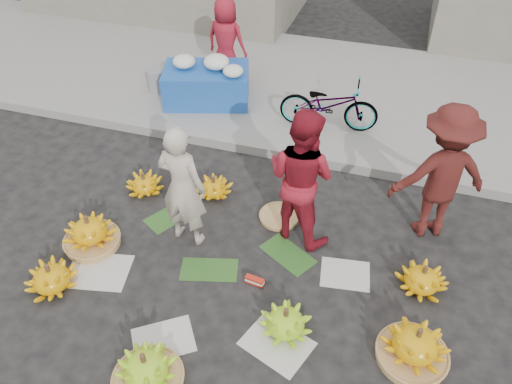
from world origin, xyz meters
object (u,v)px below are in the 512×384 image
(banana_bunch_4, at_px, (415,346))
(banana_bunch_0, at_px, (90,233))
(flower_table, at_px, (207,83))
(vendor_cream, at_px, (182,187))
(bicycle, at_px, (329,104))

(banana_bunch_4, bearing_deg, banana_bunch_0, 173.60)
(banana_bunch_0, height_order, flower_table, flower_table)
(vendor_cream, relative_size, bicycle, 1.06)
(banana_bunch_4, bearing_deg, flower_table, 133.27)
(banana_bunch_4, height_order, flower_table, flower_table)
(flower_table, bearing_deg, banana_bunch_0, -108.99)
(flower_table, height_order, bicycle, flower_table)
(vendor_cream, bearing_deg, banana_bunch_4, 168.00)
(flower_table, bearing_deg, vendor_cream, -89.70)
(banana_bunch_4, height_order, bicycle, bicycle)
(banana_bunch_4, height_order, vendor_cream, vendor_cream)
(vendor_cream, bearing_deg, flower_table, -67.08)
(banana_bunch_0, relative_size, flower_table, 0.42)
(banana_bunch_0, xyz_separation_m, flower_table, (0.14, 3.44, 0.26))
(vendor_cream, relative_size, flower_table, 1.01)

